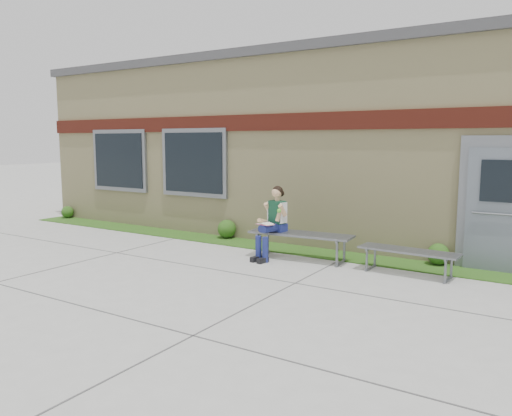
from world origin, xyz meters
The scene contains 9 objects.
ground centered at (0.00, 0.00, 0.00)m, with size 80.00×80.00×0.00m, color #9E9E99.
grass_strip centered at (0.00, 2.60, 0.01)m, with size 16.00×0.80×0.02m, color #1B4913.
school_building centered at (0.00, 5.99, 2.10)m, with size 16.20×6.22×4.20m.
bench_left centered at (0.34, 1.95, 0.39)m, with size 1.99×0.71×0.51m.
bench_right centered at (2.34, 1.95, 0.33)m, with size 1.65×0.54×0.42m.
girl centered at (-0.14, 1.75, 0.74)m, with size 0.47×0.81×1.37m.
shrub_west centered at (-7.59, 2.85, 0.19)m, with size 0.34×0.34×0.34m, color #1B4913.
shrub_mid centered at (-1.99, 2.85, 0.23)m, with size 0.42×0.42×0.42m, color #1B4913.
shrub_east centered at (2.63, 2.85, 0.21)m, with size 0.38×0.38×0.38m, color #1B4913.
Camera 1 is at (4.51, -6.22, 2.21)m, focal length 35.00 mm.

